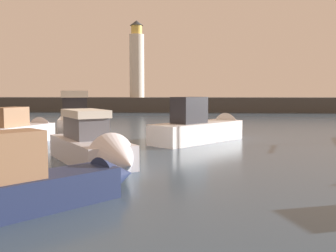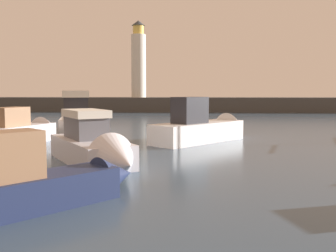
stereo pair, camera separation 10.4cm
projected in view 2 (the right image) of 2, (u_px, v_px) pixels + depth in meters
The scene contains 8 objects.
ground_plane at pixel (166, 130), 32.20m from camera, with size 220.00×220.00×0.00m, color #384C60.
breakwater at pixel (180, 104), 62.80m from camera, with size 64.12×5.90×2.34m, color #423F3D.
lighthouse at pixel (139, 61), 62.62m from camera, with size 2.41×2.41×12.57m.
motorboat_1 at pixel (26, 131), 24.37m from camera, with size 3.64×6.89×2.60m.
motorboat_2 at pixel (76, 119), 30.21m from camera, with size 4.85×9.32×3.86m.
motorboat_3 at pixel (208, 128), 25.34m from camera, with size 7.25×7.97×3.29m.
motorboat_5 at pixel (52, 182), 10.83m from camera, with size 4.82×5.17×2.40m.
motorboat_6 at pixel (97, 148), 16.62m from camera, with size 5.94×7.37×2.86m.
Camera 2 is at (2.32, -1.06, 3.25)m, focal length 40.53 mm.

